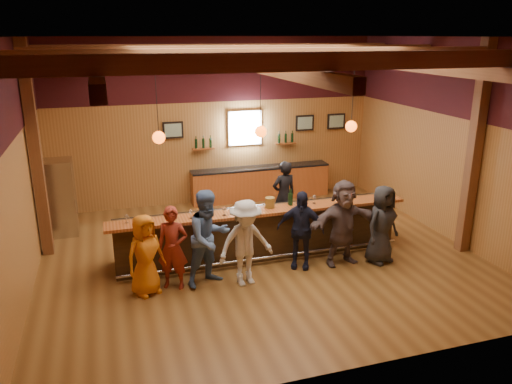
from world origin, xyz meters
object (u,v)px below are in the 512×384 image
back_bar_cabinet (261,183)px  customer_white (246,243)px  bar_counter (259,231)px  customer_dark (382,224)px  bottle_a (291,199)px  customer_navy (300,230)px  customer_orange (145,255)px  customer_redvest (173,248)px  bartender (284,195)px  ice_bucket (270,203)px  stainless_fridge (60,198)px  customer_denim (209,238)px  customer_brown (343,223)px

back_bar_cabinet → customer_white: (-1.83, -4.82, 0.36)m
bar_counter → customer_dark: (2.29, -1.14, 0.30)m
customer_dark → bottle_a: (-1.65, 0.91, 0.42)m
customer_navy → customer_white: bearing=-135.6°
customer_orange → customer_redvest: 0.52m
bartender → ice_bucket: size_ratio=7.79×
customer_navy → bartender: bearing=106.6°
stainless_fridge → bottle_a: bearing=-29.3°
bar_counter → back_bar_cabinet: (1.18, 3.57, -0.05)m
bar_counter → customer_redvest: bearing=-153.7°
customer_white → customer_dark: (2.94, 0.11, -0.01)m
back_bar_cabinet → customer_denim: customer_denim is taller
back_bar_cabinet → customer_brown: (0.30, -4.54, 0.42)m
customer_brown → customer_dark: bearing=-16.2°
customer_orange → bartender: bartender is taller
customer_denim → customer_white: bearing=-41.4°
customer_navy → customer_redvest: bearing=-150.0°
back_bar_cabinet → customer_white: 5.17m
customer_white → bottle_a: 1.70m
stainless_fridge → customer_brown: (5.60, -3.42, -0.00)m
customer_navy → ice_bucket: bearing=151.5°
customer_orange → bottle_a: (3.12, 0.84, 0.48)m
stainless_fridge → customer_dark: size_ratio=1.09×
customer_orange → ice_bucket: 2.81m
back_bar_cabinet → customer_dark: 4.85m
bar_counter → bartender: bartender is taller
bottle_a → stainless_fridge: bearing=150.7°
back_bar_cabinet → stainless_fridge: size_ratio=2.22×
customer_brown → customer_orange: bearing=176.7°
customer_denim → customer_navy: customer_denim is taller
stainless_fridge → customer_white: stainless_fridge is taller
stainless_fridge → customer_redvest: 4.04m
bar_counter → bottle_a: (0.64, -0.22, 0.72)m
customer_brown → stainless_fridge: bearing=144.0°
bar_counter → customer_brown: bearing=-33.1°
bar_counter → stainless_fridge: (-4.12, 2.45, 0.38)m
customer_denim → customer_white: size_ratio=1.11×
back_bar_cabinet → ice_bucket: (-1.02, -3.80, 0.74)m
bar_counter → customer_white: bearing=-117.5°
customer_redvest → bartender: bearing=58.9°
back_bar_cabinet → customer_dark: (1.11, -4.71, 0.35)m
bar_counter → ice_bucket: size_ratio=28.90×
bartender → customer_denim: bearing=34.8°
back_bar_cabinet → customer_orange: size_ratio=2.63×
customer_navy → customer_orange: bearing=-148.7°
stainless_fridge → customer_orange: size_ratio=1.18×
customer_denim → bartender: (2.31, 2.22, -0.08)m
customer_navy → back_bar_cabinet: bearing=110.4°
customer_orange → customer_navy: (3.08, 0.19, 0.05)m
bartender → stainless_fridge: bearing=-22.8°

